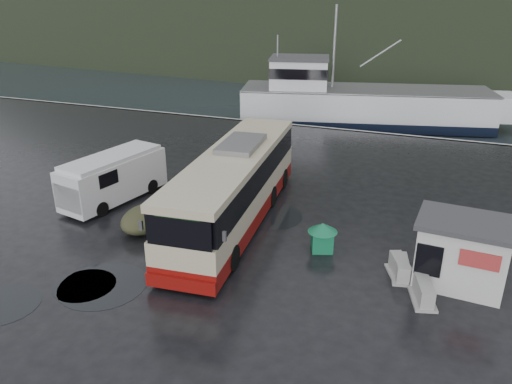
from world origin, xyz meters
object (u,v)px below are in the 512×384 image
(ticket_kiosk, at_px, (456,283))
(jersey_barrier_c, at_px, (400,277))
(waste_bin_right, at_px, (322,250))
(white_van, at_px, (116,200))
(jersey_barrier_a, at_px, (398,275))
(coach_bus, at_px, (235,221))
(fishing_trawler, at_px, (364,110))
(waste_bin_left, at_px, (176,246))
(jersey_barrier_b, at_px, (422,300))
(dome_tent, at_px, (146,229))

(ticket_kiosk, height_order, jersey_barrier_c, ticket_kiosk)
(waste_bin_right, bearing_deg, ticket_kiosk, -7.42)
(white_van, xyz_separation_m, jersey_barrier_c, (14.96, -2.51, 0.00))
(jersey_barrier_a, relative_size, jersey_barrier_c, 0.99)
(waste_bin_right, height_order, jersey_barrier_a, waste_bin_right)
(coach_bus, height_order, white_van, coach_bus)
(waste_bin_right, bearing_deg, jersey_barrier_a, -15.74)
(jersey_barrier_a, xyz_separation_m, fishing_trawler, (-5.80, 27.93, 0.00))
(waste_bin_right, height_order, jersey_barrier_c, waste_bin_right)
(white_van, height_order, waste_bin_left, white_van)
(waste_bin_right, height_order, ticket_kiosk, ticket_kiosk)
(waste_bin_right, bearing_deg, white_van, 172.67)
(coach_bus, distance_m, jersey_barrier_c, 8.37)
(ticket_kiosk, height_order, jersey_barrier_a, ticket_kiosk)
(waste_bin_left, distance_m, fishing_trawler, 29.13)
(coach_bus, relative_size, fishing_trawler, 0.50)
(waste_bin_left, height_order, ticket_kiosk, ticket_kiosk)
(waste_bin_right, relative_size, ticket_kiosk, 0.38)
(white_van, relative_size, waste_bin_left, 4.66)
(jersey_barrier_c, bearing_deg, jersey_barrier_b, -56.89)
(white_van, distance_m, waste_bin_right, 11.64)
(dome_tent, height_order, ticket_kiosk, ticket_kiosk)
(ticket_kiosk, bearing_deg, jersey_barrier_a, -169.31)
(coach_bus, bearing_deg, dome_tent, -152.16)
(dome_tent, distance_m, jersey_barrier_a, 11.55)
(jersey_barrier_b, bearing_deg, coach_bus, 157.12)
(waste_bin_right, distance_m, fishing_trawler, 27.10)
(white_van, xyz_separation_m, jersey_barrier_a, (14.87, -2.42, 0.00))
(ticket_kiosk, relative_size, jersey_barrier_c, 2.27)
(coach_bus, height_order, ticket_kiosk, coach_bus)
(waste_bin_right, xyz_separation_m, jersey_barrier_c, (3.42, -1.02, 0.00))
(jersey_barrier_b, bearing_deg, dome_tent, 173.39)
(waste_bin_left, relative_size, waste_bin_right, 1.01)
(ticket_kiosk, bearing_deg, dome_tent, -174.38)
(waste_bin_left, bearing_deg, white_van, 148.22)
(waste_bin_left, height_order, dome_tent, waste_bin_left)
(jersey_barrier_a, height_order, fishing_trawler, fishing_trawler)
(waste_bin_right, relative_size, jersey_barrier_a, 0.86)
(white_van, relative_size, waste_bin_right, 4.72)
(white_van, height_order, dome_tent, white_van)
(fishing_trawler, bearing_deg, dome_tent, -114.55)
(jersey_barrier_a, xyz_separation_m, jersey_barrier_b, (0.98, -1.46, 0.00))
(jersey_barrier_b, bearing_deg, fishing_trawler, 103.01)
(waste_bin_left, bearing_deg, jersey_barrier_b, -2.63)
(jersey_barrier_a, distance_m, fishing_trawler, 28.52)
(waste_bin_left, relative_size, ticket_kiosk, 0.38)
(white_van, bearing_deg, dome_tent, -24.52)
(waste_bin_right, bearing_deg, jersey_barrier_b, -29.06)
(waste_bin_left, distance_m, jersey_barrier_b, 10.37)
(ticket_kiosk, bearing_deg, fishing_trawler, 110.63)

